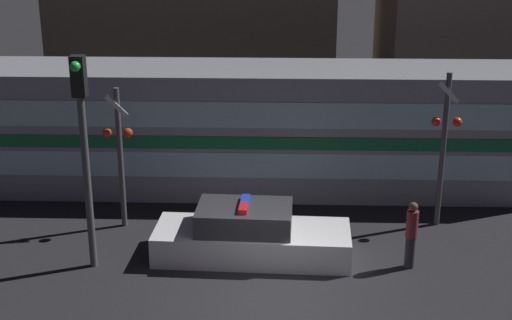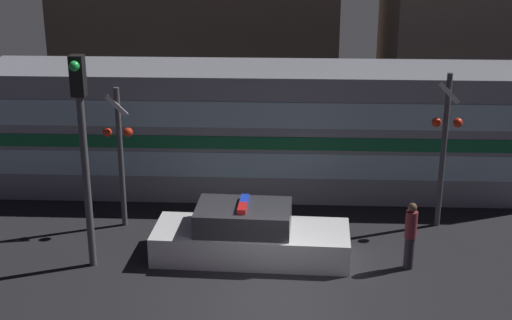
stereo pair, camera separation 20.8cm
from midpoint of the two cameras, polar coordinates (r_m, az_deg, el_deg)
name	(u,v)px [view 2 (the right image)]	position (r m, az deg, el deg)	size (l,w,h in m)	color
ground_plane	(275,303)	(15.51, 1.94, -11.36)	(120.00, 120.00, 0.00)	black
train	(260,128)	(21.23, 0.58, 2.56)	(16.30, 2.99, 3.67)	gray
police_car	(249,236)	(17.22, -0.18, -6.12)	(4.75, 1.89, 1.42)	silver
pedestrian	(410,235)	(16.94, 12.59, -5.88)	(0.28, 0.28, 1.64)	#2D2833
crossing_signal_near	(444,143)	(18.91, 15.14, 1.31)	(0.78, 0.34, 4.13)	#4C4C51
crossing_signal_far	(120,150)	(18.64, -10.53, 0.78)	(0.78, 0.34, 3.75)	#4C4C51
traffic_light_corner	(83,137)	(16.28, -13.34, 1.79)	(0.30, 0.46, 5.00)	#4C4C51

